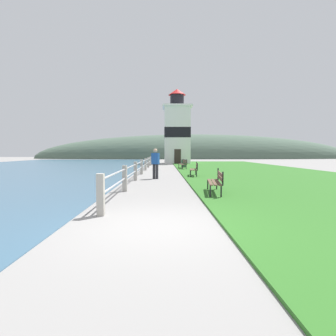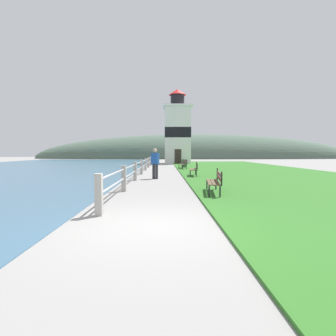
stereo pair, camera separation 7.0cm
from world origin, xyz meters
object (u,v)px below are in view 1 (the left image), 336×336
Objects in this scene: park_bench_midway at (195,168)px; park_bench_far at (183,163)px; person_strolling at (155,162)px; trash_bin at (184,164)px; park_bench_near at (216,180)px; lighthouse at (177,131)px.

park_bench_midway is 0.89× the size of park_bench_far.
person_strolling is (-2.34, -8.84, 0.44)m from park_bench_far.
person_strolling is 2.16× the size of trash_bin.
park_bench_far is 2.06m from trash_bin.
park_bench_near is at bearing 94.84° from park_bench_midway.
lighthouse is at bearing -84.59° from park_bench_midway.
park_bench_far is 1.07× the size of person_strolling.
park_bench_midway is at bearing -89.64° from lighthouse.
park_bench_midway is at bearing -90.20° from trash_bin.
park_bench_near is 7.14m from park_bench_midway.
trash_bin is (2.55, 10.89, -0.56)m from person_strolling.
park_bench_midway is 2.88m from person_strolling.
person_strolling reaches higher than park_bench_near.
lighthouse is 11.47m from trash_bin.
person_strolling is at bearing 68.88° from park_bench_far.
park_bench_near is at bearing 84.30° from park_bench_far.
park_bench_far is (-0.17, 7.51, 0.00)m from park_bench_midway.
park_bench_far is (-0.15, 14.65, -0.00)m from park_bench_near.
park_bench_near and park_bench_midway have the same top height.
park_bench_far is at bearing 10.65° from person_strolling.
park_bench_midway is (0.03, 7.14, -0.00)m from park_bench_near.
park_bench_midway is at bearing -83.16° from park_bench_near.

